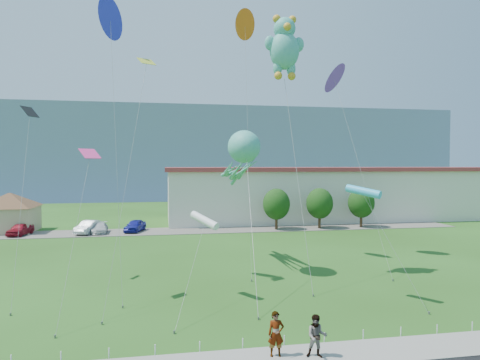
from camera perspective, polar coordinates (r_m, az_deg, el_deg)
name	(u,v)px	position (r m, az deg, el deg)	size (l,w,h in m)	color
ground	(258,336)	(22.72, 2.38, -20.10)	(160.00, 160.00, 0.00)	#244A15
sidewalk	(271,360)	(20.24, 4.20, -22.82)	(80.00, 2.50, 0.10)	gray
parking_strip	(200,230)	(56.38, -5.34, -6.69)	(70.00, 6.00, 0.06)	#59544C
hill_ridge	(178,153)	(140.68, -8.20, 3.59)	(160.00, 50.00, 25.00)	gray
pavilion	(10,208)	(61.95, -28.35, -3.35)	(9.20, 9.20, 5.00)	tan
warehouse	(356,192)	(71.55, 15.26, -1.61)	(61.00, 15.00, 8.20)	beige
rope_fence	(264,342)	(21.45, 3.18, -20.75)	(26.05, 0.05, 0.50)	white
tree_near	(276,204)	(56.69, 4.87, -3.23)	(3.60, 3.60, 5.47)	#3F2B19
tree_mid	(320,203)	(58.52, 10.57, -3.09)	(3.60, 3.60, 5.47)	#3F2B19
tree_far	(361,203)	(60.88, 15.87, -2.94)	(3.60, 3.60, 5.47)	#3F2B19
pedestrian_left	(276,334)	(20.12, 4.82, -19.76)	(0.72, 0.47, 1.97)	gray
pedestrian_right	(317,336)	(20.24, 10.20, -19.80)	(0.91, 0.71, 1.88)	gray
parked_car_red	(20,229)	(58.52, -27.24, -5.83)	(1.74, 4.31, 1.47)	maroon
parked_car_silver	(89,227)	(56.72, -19.53, -5.92)	(1.66, 4.77, 1.57)	silver
parked_car_white	(100,228)	(56.51, -18.16, -6.11)	(1.71, 4.21, 1.22)	silver
parked_car_blue	(135,226)	(56.52, -13.82, -5.92)	(1.78, 4.42, 1.51)	navy
octopus_kite	(241,157)	(34.77, 0.11, 3.04)	(2.54, 17.07, 11.26)	teal
teddy_bear_kite	(284,46)	(34.60, 5.95, 17.35)	(3.11, 6.92, 20.06)	teal
small_kite_black	(28,132)	(34.12, -26.43, 5.76)	(1.73, 8.50, 12.89)	black
small_kite_cyan	(364,192)	(27.67, 16.17, -1.58)	(2.99, 4.07, 7.34)	#32B1E1
small_kite_white	(204,221)	(27.55, -4.77, -5.47)	(2.38, 6.82, 5.44)	white
small_kite_pink	(87,169)	(28.05, -19.75, 1.34)	(1.42, 6.94, 9.70)	#F9378A
small_kite_orange	(245,31)	(40.43, 0.69, 19.28)	(1.90, 8.41, 21.84)	#F95C1B
small_kite_blue	(111,25)	(34.35, -16.86, 19.19)	(2.26, 7.41, 19.93)	#2A2BF1
small_kite_purple	(336,82)	(41.71, 12.64, 12.62)	(1.80, 10.11, 17.37)	purple
small_kite_yellow	(142,90)	(30.84, -12.98, 11.64)	(2.83, 8.64, 16.38)	#B1C22D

